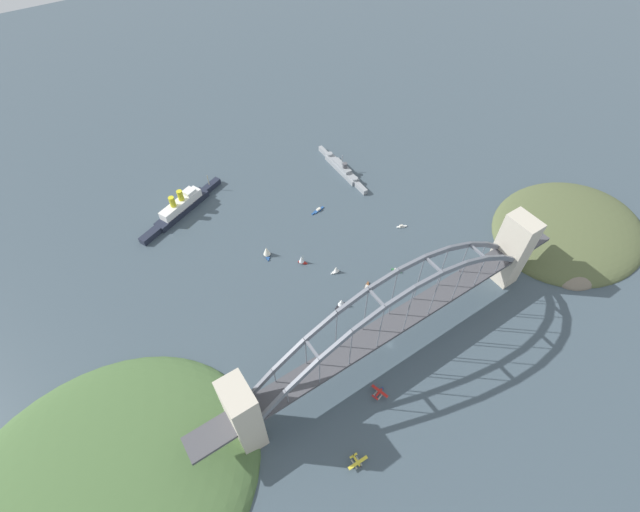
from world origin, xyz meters
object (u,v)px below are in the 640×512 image
at_px(naval_cruiser, 342,169).
at_px(seaplane_second_in_formation, 357,462).
at_px(small_boat_4, 396,270).
at_px(small_boat_5, 267,251).
at_px(ocean_liner, 181,207).
at_px(harbor_arch_bridge, 396,320).
at_px(small_boat_1, 366,287).
at_px(small_boat_2, 336,270).
at_px(small_boat_7, 318,210).
at_px(small_boat_0, 402,226).
at_px(seaplane_taxiing_near_bridge, 379,393).
at_px(small_boat_6, 302,259).
at_px(channel_marker_buoy, 359,327).
at_px(small_boat_3, 341,303).

bearing_deg(naval_cruiser, seaplane_second_in_formation, -123.60).
height_order(small_boat_4, small_boat_5, small_boat_5).
bearing_deg(seaplane_second_in_formation, ocean_liner, 90.77).
bearing_deg(harbor_arch_bridge, small_boat_1, 71.52).
distance_m(small_boat_2, small_boat_7, 64.77).
distance_m(naval_cruiser, seaplane_second_in_formation, 242.08).
relative_size(harbor_arch_bridge, small_boat_2, 38.12).
height_order(naval_cruiser, small_boat_5, naval_cruiser).
height_order(small_boat_0, small_boat_1, small_boat_1).
bearing_deg(naval_cruiser, ocean_liner, 167.73).
xyz_separation_m(seaplane_second_in_formation, small_boat_2, (64.44, 111.63, 0.91)).
distance_m(ocean_liner, small_boat_5, 85.48).
distance_m(seaplane_taxiing_near_bridge, seaplane_second_in_formation, 40.55).
bearing_deg(small_boat_6, seaplane_taxiing_near_bridge, -98.07).
bearing_deg(small_boat_7, small_boat_2, -111.94).
height_order(naval_cruiser, small_boat_6, naval_cruiser).
bearing_deg(small_boat_7, channel_marker_buoy, -109.68).
height_order(naval_cruiser, small_boat_3, naval_cruiser).
xyz_separation_m(small_boat_3, small_boat_6, (-2.17, 46.59, 0.19)).
height_order(harbor_arch_bridge, channel_marker_buoy, harbor_arch_bridge).
bearing_deg(seaplane_second_in_formation, small_boat_5, 78.49).
bearing_deg(small_boat_4, channel_marker_buoy, -155.62).
relative_size(seaplane_second_in_formation, small_boat_3, 1.44).
bearing_deg(ocean_liner, channel_marker_buoy, -72.05).
xyz_separation_m(naval_cruiser, small_boat_5, (-102.78, -48.48, 1.48)).
height_order(ocean_liner, seaplane_taxiing_near_bridge, ocean_liner).
relative_size(ocean_liner, small_boat_3, 9.91).
bearing_deg(small_boat_1, small_boat_5, 123.63).
bearing_deg(seaplane_second_in_formation, small_boat_2, 60.00).
xyz_separation_m(harbor_arch_bridge, naval_cruiser, (74.30, 156.77, -26.39)).
xyz_separation_m(seaplane_second_in_formation, channel_marker_buoy, (50.66, 65.55, -1.16)).
relative_size(small_boat_5, channel_marker_buoy, 3.58).
distance_m(seaplane_second_in_formation, small_boat_0, 179.32).
bearing_deg(small_boat_3, small_boat_7, 66.18).
distance_m(harbor_arch_bridge, seaplane_taxiing_near_bridge, 43.71).
bearing_deg(channel_marker_buoy, seaplane_second_in_formation, -127.70).
relative_size(small_boat_3, channel_marker_buoy, 2.99).
bearing_deg(small_boat_0, channel_marker_buoy, -146.53).
xyz_separation_m(small_boat_1, channel_marker_buoy, (-23.57, -22.89, 0.27)).
bearing_deg(small_boat_2, seaplane_taxiing_near_bridge, -109.50).
distance_m(naval_cruiser, small_boat_5, 113.65).
xyz_separation_m(seaplane_second_in_formation, small_boat_1, (74.23, 88.43, -1.42)).
distance_m(seaplane_second_in_formation, small_boat_1, 115.47).
relative_size(seaplane_taxiing_near_bridge, small_boat_3, 1.35).
xyz_separation_m(harbor_arch_bridge, small_boat_0, (73.49, 75.23, -28.67)).
relative_size(naval_cruiser, small_boat_6, 8.67).
distance_m(small_boat_0, small_boat_5, 107.25).
bearing_deg(seaplane_taxiing_near_bridge, small_boat_3, 74.28).
bearing_deg(small_boat_1, seaplane_taxiing_near_bridge, -122.24).
bearing_deg(small_boat_5, small_boat_4, -42.71).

